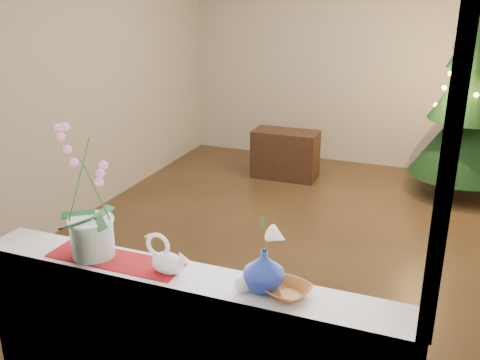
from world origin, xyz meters
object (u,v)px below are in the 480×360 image
object	(u,v)px
blue_vase	(264,267)
amber_dish	(287,292)
xmas_tree	(470,105)
orchid_pot	(88,194)
paperweight	(243,284)
swan	(167,255)
side_table	(285,154)

from	to	relation	value
blue_vase	amber_dish	size ratio (longest dim) A/B	1.33
xmas_tree	orchid_pot	bearing A→B (deg)	-113.14
orchid_pot	amber_dish	distance (m)	1.06
paperweight	xmas_tree	xyz separation A→B (m)	(0.96, 4.20, 0.05)
blue_vase	paperweight	bearing A→B (deg)	-147.96
orchid_pot	xmas_tree	size ratio (longest dim) A/B	0.33
blue_vase	paperweight	xyz separation A→B (m)	(-0.08, -0.05, -0.07)
swan	blue_vase	xyz separation A→B (m)	(0.47, 0.03, 0.02)
swan	side_table	size ratio (longest dim) A/B	0.29
swan	paperweight	size ratio (longest dim) A/B	2.92
orchid_pot	amber_dish	xyz separation A→B (m)	(1.01, 0.00, -0.31)
orchid_pot	xmas_tree	xyz separation A→B (m)	(1.78, 4.16, -0.25)
paperweight	xmas_tree	size ratio (longest dim) A/B	0.04
swan	paperweight	distance (m)	0.39
orchid_pot	swan	bearing A→B (deg)	-1.82
amber_dish	xmas_tree	world-z (taller)	xmas_tree
amber_dish	xmas_tree	distance (m)	4.23
swan	xmas_tree	size ratio (longest dim) A/B	0.11
orchid_pot	paperweight	bearing A→B (deg)	-2.66
paperweight	side_table	xyz separation A→B (m)	(-1.00, 4.01, -0.67)
amber_dish	paperweight	bearing A→B (deg)	-168.37
orchid_pot	side_table	xyz separation A→B (m)	(-0.19, 3.97, -0.97)
swan	blue_vase	bearing A→B (deg)	12.11
blue_vase	side_table	world-z (taller)	blue_vase
orchid_pot	swan	size ratio (longest dim) A/B	3.04
orchid_pot	xmas_tree	world-z (taller)	xmas_tree
paperweight	amber_dish	world-z (taller)	paperweight
blue_vase	amber_dish	world-z (taller)	blue_vase
swan	xmas_tree	bearing A→B (deg)	80.98
paperweight	side_table	bearing A→B (deg)	104.04
swan	orchid_pot	bearing A→B (deg)	-172.90
orchid_pot	xmas_tree	distance (m)	4.53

